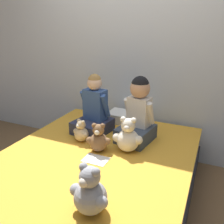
% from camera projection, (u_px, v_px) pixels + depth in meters
% --- Properties ---
extents(ground_plane, '(14.00, 14.00, 0.00)m').
position_uv_depth(ground_plane, '(96.00, 197.00, 2.23)').
color(ground_plane, brown).
extents(wall_behind_bed, '(8.00, 0.06, 2.50)m').
position_uv_depth(wall_behind_bed, '(137.00, 50.00, 2.70)').
color(wall_behind_bed, silver).
rests_on(wall_behind_bed, ground_plane).
extents(bed, '(1.64, 1.97, 0.45)m').
position_uv_depth(bed, '(96.00, 177.00, 2.15)').
color(bed, '#2D2D33').
rests_on(bed, ground_plane).
extents(child_on_left, '(0.38, 0.42, 0.61)m').
position_uv_depth(child_on_left, '(94.00, 111.00, 2.46)').
color(child_on_left, '#282D47').
rests_on(child_on_left, bed).
extents(child_on_right, '(0.35, 0.41, 0.63)m').
position_uv_depth(child_on_right, '(138.00, 114.00, 2.27)').
color(child_on_right, '#384251').
rests_on(child_on_right, bed).
extents(teddy_bear_held_by_left_child, '(0.18, 0.14, 0.22)m').
position_uv_depth(teddy_bear_held_by_left_child, '(81.00, 132.00, 2.29)').
color(teddy_bear_held_by_left_child, '#D1B78E').
rests_on(teddy_bear_held_by_left_child, bed).
extents(teddy_bear_held_by_right_child, '(0.27, 0.20, 0.32)m').
position_uv_depth(teddy_bear_held_by_right_child, '(128.00, 137.00, 2.10)').
color(teddy_bear_held_by_right_child, silver).
rests_on(teddy_bear_held_by_right_child, bed).
extents(teddy_bear_between_children, '(0.22, 0.17, 0.27)m').
position_uv_depth(teddy_bear_between_children, '(99.00, 139.00, 2.11)').
color(teddy_bear_between_children, brown).
rests_on(teddy_bear_between_children, bed).
extents(teddy_bear_at_foot_of_bed, '(0.27, 0.20, 0.32)m').
position_uv_depth(teddy_bear_at_foot_of_bed, '(90.00, 193.00, 1.40)').
color(teddy_bear_at_foot_of_bed, '#939399').
rests_on(teddy_bear_at_foot_of_bed, bed).
extents(pillow_at_headboard, '(0.46, 0.27, 0.11)m').
position_uv_depth(pillow_at_headboard, '(128.00, 118.00, 2.76)').
color(pillow_at_headboard, white).
rests_on(pillow_at_headboard, bed).
extents(sign_card, '(0.21, 0.15, 0.00)m').
position_uv_depth(sign_card, '(96.00, 159.00, 2.00)').
color(sign_card, white).
rests_on(sign_card, bed).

